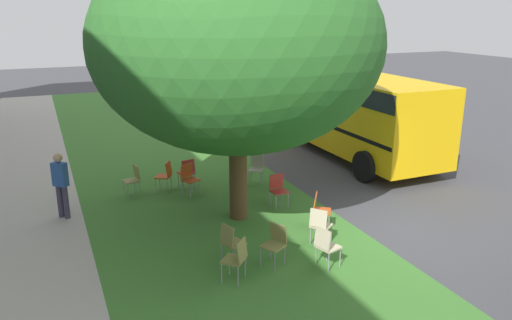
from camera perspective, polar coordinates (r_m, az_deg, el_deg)
ground at (r=12.37m, az=12.84°, el=-7.83°), size 80.00×80.00×0.00m
grass_verge at (r=10.93m, az=-1.13°, el=-10.82°), size 48.00×6.00×0.01m
sidewalk_strip at (r=10.33m, az=-25.13°, el=-14.34°), size 48.00×2.80×0.01m
street_tree at (r=11.80m, az=-2.21°, el=12.90°), size 6.71×6.71×6.75m
chair_0 at (r=14.65m, az=-10.24°, el=-1.57°), size 0.57×0.57×0.88m
chair_1 at (r=14.29m, az=-7.61°, el=-1.92°), size 0.56×0.55×0.88m
chair_2 at (r=14.51m, az=-13.79°, el=-1.97°), size 0.48×0.49×0.88m
chair_3 at (r=10.41m, az=-2.83°, el=-9.15°), size 0.52×0.53×0.88m
chair_4 at (r=9.78m, az=-2.19°, el=-10.93°), size 0.59×0.59×0.88m
chair_5 at (r=10.38m, az=2.18°, el=-9.21°), size 0.56×0.56×0.88m
chair_6 at (r=13.32m, az=2.53°, el=-3.18°), size 0.43×0.43×0.88m
chair_7 at (r=14.82m, az=-7.84°, el=-1.23°), size 0.49×0.48×0.88m
chair_8 at (r=15.10m, az=0.08°, el=-0.73°), size 0.58×0.58×0.88m
chair_9 at (r=10.35m, az=7.95°, el=-9.45°), size 0.51×0.52×0.88m
chair_10 at (r=11.27m, az=7.29°, el=-7.16°), size 0.58×0.58×0.88m
chair_11 at (r=12.11m, az=7.20°, el=-5.41°), size 0.58×0.58×0.88m
school_bus at (r=19.19m, az=8.65°, el=6.69°), size 10.40×2.80×2.88m
pedestrian_0 at (r=13.37m, az=-21.28°, el=-2.45°), size 0.39×0.40×1.69m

